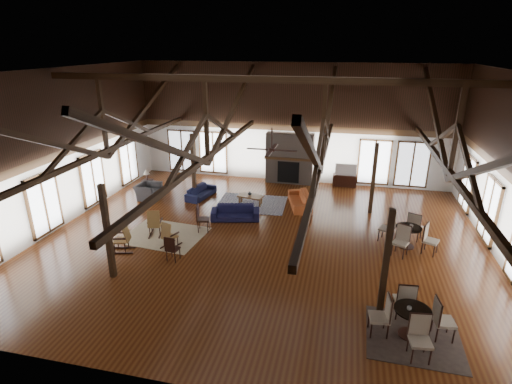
% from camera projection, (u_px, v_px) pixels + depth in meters
% --- Properties ---
extents(floor, '(16.00, 16.00, 0.00)m').
position_uv_depth(floor, '(262.00, 239.00, 14.84)').
color(floor, '#5B2F13').
rests_on(floor, ground).
extents(ceiling, '(16.00, 14.00, 0.02)m').
position_uv_depth(ceiling, '(263.00, 71.00, 12.74)').
color(ceiling, black).
rests_on(ceiling, wall_back).
extents(wall_back, '(16.00, 0.02, 6.00)m').
position_uv_depth(wall_back, '(291.00, 124.00, 20.18)').
color(wall_back, silver).
rests_on(wall_back, floor).
extents(wall_front, '(16.00, 0.02, 6.00)m').
position_uv_depth(wall_front, '(184.00, 264.00, 7.40)').
color(wall_front, silver).
rests_on(wall_front, floor).
extents(wall_left, '(0.02, 14.00, 6.00)m').
position_uv_depth(wall_left, '(61.00, 149.00, 15.47)').
color(wall_left, silver).
rests_on(wall_left, floor).
extents(roof_truss, '(15.60, 14.07, 3.14)m').
position_uv_depth(roof_truss, '(263.00, 132.00, 13.43)').
color(roof_truss, black).
rests_on(roof_truss, wall_back).
extents(post_grid, '(8.16, 7.16, 3.05)m').
position_uv_depth(post_grid, '(262.00, 201.00, 14.30)').
color(post_grid, black).
rests_on(post_grid, floor).
extents(fireplace, '(2.50, 0.69, 2.60)m').
position_uv_depth(fireplace, '(290.00, 158.00, 20.48)').
color(fireplace, '#6C5E52').
rests_on(fireplace, floor).
extents(ceiling_fan, '(1.60, 1.60, 0.75)m').
position_uv_depth(ceiling_fan, '(272.00, 149.00, 12.51)').
color(ceiling_fan, black).
rests_on(ceiling_fan, roof_truss).
extents(sofa_navy_front, '(2.10, 1.20, 0.58)m').
position_uv_depth(sofa_navy_front, '(235.00, 213.00, 16.44)').
color(sofa_navy_front, '#141437').
rests_on(sofa_navy_front, floor).
extents(sofa_navy_left, '(1.87, 1.04, 0.52)m').
position_uv_depth(sofa_navy_left, '(201.00, 192.00, 18.82)').
color(sofa_navy_left, '#131534').
rests_on(sofa_navy_left, floor).
extents(sofa_orange, '(2.23, 1.35, 0.61)m').
position_uv_depth(sofa_orange, '(300.00, 200.00, 17.74)').
color(sofa_orange, '#AA4B21').
rests_on(sofa_orange, floor).
extents(coffee_table, '(1.21, 0.77, 0.43)m').
position_uv_depth(coffee_table, '(250.00, 197.00, 17.91)').
color(coffee_table, brown).
rests_on(coffee_table, floor).
extents(vase, '(0.21, 0.21, 0.17)m').
position_uv_depth(vase, '(250.00, 193.00, 17.94)').
color(vase, '#B2B2B2').
rests_on(vase, coffee_table).
extents(armchair, '(1.13, 1.00, 0.71)m').
position_uv_depth(armchair, '(148.00, 191.00, 18.64)').
color(armchair, '#272729').
rests_on(armchair, floor).
extents(side_table_lamp, '(0.45, 0.45, 1.15)m').
position_uv_depth(side_table_lamp, '(148.00, 183.00, 19.49)').
color(side_table_lamp, black).
rests_on(side_table_lamp, floor).
extents(rocking_chair_a, '(0.62, 0.89, 1.04)m').
position_uv_depth(rocking_chair_a, '(155.00, 224.00, 14.97)').
color(rocking_chair_a, brown).
rests_on(rocking_chair_a, floor).
extents(rocking_chair_b, '(0.62, 0.84, 0.96)m').
position_uv_depth(rocking_chair_b, '(168.00, 236.00, 14.10)').
color(rocking_chair_b, brown).
rests_on(rocking_chair_b, floor).
extents(rocking_chair_c, '(0.93, 0.65, 1.09)m').
position_uv_depth(rocking_chair_c, '(123.00, 238.00, 13.82)').
color(rocking_chair_c, brown).
rests_on(rocking_chair_c, floor).
extents(side_chair_a, '(0.54, 0.54, 1.08)m').
position_uv_depth(side_chair_a, '(200.00, 216.00, 15.27)').
color(side_chair_a, black).
rests_on(side_chair_a, floor).
extents(side_chair_b, '(0.43, 0.43, 0.91)m').
position_uv_depth(side_chair_b, '(171.00, 247.00, 13.16)').
color(side_chair_b, black).
rests_on(side_chair_b, floor).
extents(cafe_table_near, '(2.09, 2.09, 1.08)m').
position_uv_depth(cafe_table_near, '(412.00, 317.00, 9.77)').
color(cafe_table_near, black).
rests_on(cafe_table_near, floor).
extents(cafe_table_far, '(2.06, 2.06, 1.07)m').
position_uv_depth(cafe_table_far, '(408.00, 233.00, 14.10)').
color(cafe_table_far, black).
rests_on(cafe_table_far, floor).
extents(cup_near, '(0.14, 0.14, 0.09)m').
position_uv_depth(cup_near, '(409.00, 308.00, 9.65)').
color(cup_near, '#B2B2B2').
rests_on(cup_near, cafe_table_near).
extents(cup_far, '(0.13, 0.13, 0.10)m').
position_uv_depth(cup_far, '(411.00, 226.00, 14.00)').
color(cup_far, '#B2B2B2').
rests_on(cup_far, cafe_table_far).
extents(tv_console, '(1.18, 0.44, 0.59)m').
position_uv_depth(tv_console, '(344.00, 180.00, 20.30)').
color(tv_console, black).
rests_on(tv_console, floor).
extents(television, '(1.05, 0.16, 0.60)m').
position_uv_depth(television, '(346.00, 169.00, 20.09)').
color(television, '#B2B2B2').
rests_on(television, tv_console).
extents(rug_tan, '(3.11, 2.55, 0.01)m').
position_uv_depth(rug_tan, '(164.00, 235.00, 15.15)').
color(rug_tan, tan).
rests_on(rug_tan, floor).
extents(rug_navy, '(3.14, 2.41, 0.01)m').
position_uv_depth(rug_navy, '(252.00, 203.00, 18.14)').
color(rug_navy, '#171F42').
rests_on(rug_navy, floor).
extents(rug_dark, '(2.30, 2.10, 0.01)m').
position_uv_depth(rug_dark, '(413.00, 337.00, 9.88)').
color(rug_dark, black).
rests_on(rug_dark, floor).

